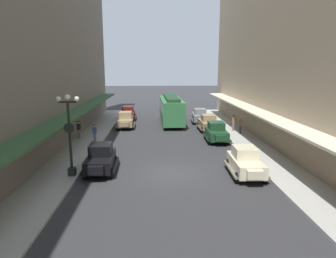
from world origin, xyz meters
The scene contains 17 objects.
ground_plane centered at (0.00, 0.00, 0.00)m, with size 200.00×200.00×0.00m, color #2D2D30.
sidewalk_left centered at (-7.50, 0.00, 0.07)m, with size 3.00×60.00×0.15m, color #A8A59E.
sidewalk_right centered at (7.50, 0.00, 0.07)m, with size 3.00×60.00×0.15m, color #A8A59E.
parked_car_0 centered at (-4.77, 0.62, 0.94)m, with size 2.25×4.30×1.84m.
parked_car_1 centered at (-4.74, 21.25, 0.94)m, with size 2.15×4.26×1.84m.
parked_car_2 centered at (-4.55, 15.95, 0.94)m, with size 2.26×4.30×1.84m.
parked_car_3 centered at (4.57, 18.83, 0.94)m, with size 2.31×4.32×1.84m.
parked_car_4 centered at (4.72, 8.82, 0.94)m, with size 2.20×4.28×1.84m.
parked_car_5 centered at (4.76, -0.56, 0.94)m, with size 2.23×4.29×1.84m.
parked_car_6 centered at (4.76, 13.76, 0.94)m, with size 2.22×4.29×1.84m.
streetcar centered at (0.91, 18.38, 1.90)m, with size 2.73×9.66×3.46m.
lamp_post_with_clock centered at (-6.40, -0.54, 2.99)m, with size 1.42×0.44×5.16m.
fire_hydrant centered at (6.35, 1.64, 0.56)m, with size 0.24×0.24×0.82m.
pedestrian_1 centered at (7.73, 11.40, 0.99)m, with size 0.36×0.24×1.64m.
pedestrian_2 centered at (-8.50, 10.04, 1.01)m, with size 0.36×0.28×1.67m.
pedestrian_3 centered at (7.44, 13.07, 1.01)m, with size 0.36×0.28×1.67m.
pedestrian_4 centered at (-6.64, 8.22, 1.01)m, with size 0.36×0.28×1.67m.
Camera 1 is at (-1.05, -19.34, 6.90)m, focal length 32.69 mm.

